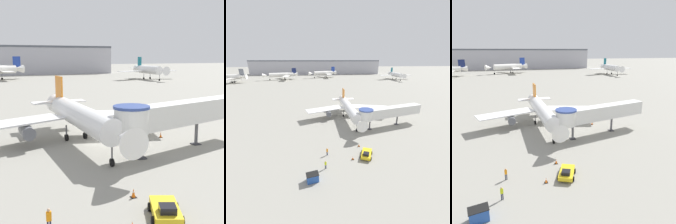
{
  "view_description": "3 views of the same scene",
  "coord_description": "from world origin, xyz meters",
  "views": [
    {
      "loc": [
        -13.61,
        -38.89,
        11.66
      ],
      "look_at": [
        3.24,
        1.88,
        3.75
      ],
      "focal_mm": 50.0,
      "sensor_mm": 36.0,
      "label": 1
    },
    {
      "loc": [
        -10.88,
        -46.86,
        19.38
      ],
      "look_at": [
        -6.35,
        -5.98,
        4.92
      ],
      "focal_mm": 24.0,
      "sensor_mm": 36.0,
      "label": 2
    },
    {
      "loc": [
        -9.09,
        -46.93,
        17.06
      ],
      "look_at": [
        1.8,
        -4.81,
        4.74
      ],
      "focal_mm": 35.0,
      "sensor_mm": 36.0,
      "label": 3
    }
  ],
  "objects": [
    {
      "name": "ground_plane",
      "position": [
        0.0,
        0.0,
        0.0
      ],
      "size": [
        800.0,
        800.0,
        0.0
      ],
      "primitive_type": "plane",
      "color": "gray"
    },
    {
      "name": "main_airplane",
      "position": [
        -1.9,
        0.93,
        3.62
      ],
      "size": [
        29.46,
        27.8,
        8.5
      ],
      "rotation": [
        0.0,
        0.0,
        0.04
      ],
      "color": "white",
      "rests_on": "ground_plane"
    },
    {
      "name": "jet_bridge",
      "position": [
        8.05,
        -6.87,
        4.63
      ],
      "size": [
        20.72,
        7.9,
        6.31
      ],
      "rotation": [
        0.0,
        0.0,
        0.25
      ],
      "color": "silver",
      "rests_on": "ground_plane"
    },
    {
      "name": "pushback_tug_yellow",
      "position": [
        -1.98,
        -20.95,
        0.64
      ],
      "size": [
        3.21,
        4.18,
        1.38
      ],
      "rotation": [
        0.0,
        0.0,
        -0.39
      ],
      "color": "yellow",
      "rests_on": "ground_plane"
    },
    {
      "name": "traffic_cone_near_nose",
      "position": [
        -2.62,
        -17.0,
        0.38
      ],
      "size": [
        0.48,
        0.48,
        0.8
      ],
      "color": "black",
      "rests_on": "ground_plane"
    },
    {
      "name": "traffic_cone_starboard_wing",
      "position": [
        9.72,
        -0.98,
        0.4
      ],
      "size": [
        0.51,
        0.51,
        0.83
      ],
      "color": "black",
      "rests_on": "ground_plane"
    },
    {
      "name": "ground_crew_marshaller",
      "position": [
        -10.18,
        -19.57,
        1.0
      ],
      "size": [
        0.34,
        0.23,
        1.73
      ],
      "rotation": [
        0.0,
        0.0,
        0.06
      ],
      "color": "#1E2338",
      "rests_on": "ground_plane"
    },
    {
      "name": "background_jet_teal_tail",
      "position": [
        64.22,
        100.65,
        4.94
      ],
      "size": [
        33.51,
        29.7,
        11.31
      ],
      "rotation": [
        0.0,
        0.0,
        0.01
      ],
      "color": "white",
      "rests_on": "ground_plane"
    }
  ]
}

